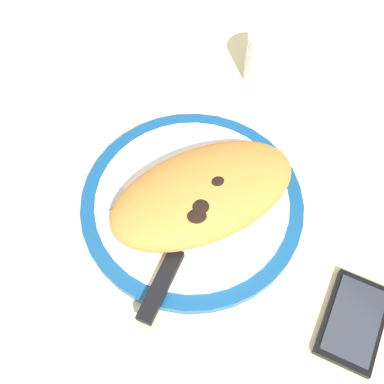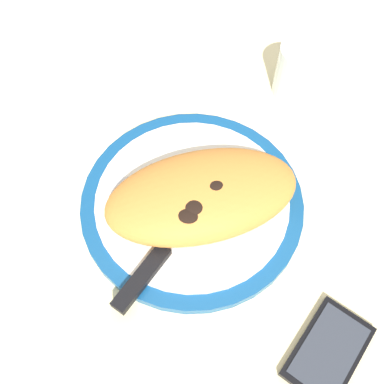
# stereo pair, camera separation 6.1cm
# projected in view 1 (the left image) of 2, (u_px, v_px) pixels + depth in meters

# --- Properties ---
(ground_plane) EXTENTS (1.50, 1.50, 0.03)m
(ground_plane) POSITION_uv_depth(u_px,v_px,m) (192.00, 211.00, 0.66)
(ground_plane) COLOR beige
(plate) EXTENTS (0.31, 0.31, 0.02)m
(plate) POSITION_uv_depth(u_px,v_px,m) (192.00, 203.00, 0.64)
(plate) COLOR navy
(plate) RESTS_ON ground_plane
(calzone) EXTENTS (0.28, 0.20, 0.06)m
(calzone) POSITION_uv_depth(u_px,v_px,m) (203.00, 194.00, 0.60)
(calzone) COLOR orange
(calzone) RESTS_ON plate
(fork) EXTENTS (0.16, 0.05, 0.00)m
(fork) POSITION_uv_depth(u_px,v_px,m) (142.00, 188.00, 0.64)
(fork) COLOR silver
(fork) RESTS_ON plate
(knife) EXTENTS (0.22, 0.11, 0.01)m
(knife) POSITION_uv_depth(u_px,v_px,m) (172.00, 264.00, 0.58)
(knife) COLOR silver
(knife) RESTS_ON plate
(smartphone) EXTENTS (0.13, 0.11, 0.01)m
(smartphone) POSITION_uv_depth(u_px,v_px,m) (354.00, 321.00, 0.56)
(smartphone) COLOR black
(smartphone) RESTS_ON ground_plane
(water_glass) EXTENTS (0.07, 0.07, 0.09)m
(water_glass) POSITION_uv_depth(u_px,v_px,m) (267.00, 60.00, 0.73)
(water_glass) COLOR silver
(water_glass) RESTS_ON ground_plane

